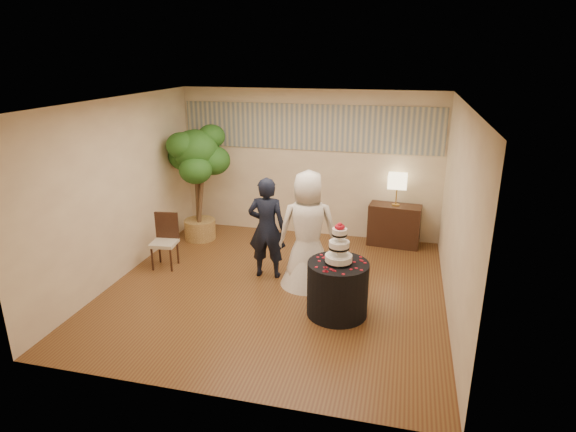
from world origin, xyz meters
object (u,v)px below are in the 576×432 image
(bride, at_px, (308,229))
(wedding_cake, at_px, (339,243))
(groom, at_px, (267,228))
(ficus_tree, at_px, (197,183))
(cake_table, at_px, (337,289))
(console, at_px, (394,225))
(side_chair, at_px, (164,242))
(table_lamp, at_px, (397,190))

(bride, xyz_separation_m, wedding_cake, (0.58, -0.79, 0.15))
(groom, xyz_separation_m, ficus_tree, (-1.71, 1.25, 0.30))
(cake_table, distance_m, console, 2.83)
(groom, bearing_deg, console, -140.84)
(bride, height_order, side_chair, bride)
(wedding_cake, xyz_separation_m, console, (0.66, 2.75, -0.66))
(ficus_tree, relative_size, side_chair, 2.45)
(groom, height_order, cake_table, groom)
(groom, distance_m, console, 2.68)
(cake_table, height_order, console, console)
(bride, bearing_deg, side_chair, -13.98)
(bride, distance_m, ficus_tree, 2.78)
(cake_table, distance_m, side_chair, 3.13)
(console, bearing_deg, table_lamp, 0.00)
(wedding_cake, relative_size, side_chair, 0.63)
(table_lamp, bearing_deg, console, 0.00)
(cake_table, relative_size, side_chair, 0.91)
(console, height_order, ficus_tree, ficus_tree)
(groom, bearing_deg, cake_table, 139.37)
(bride, distance_m, console, 2.37)
(groom, distance_m, ficus_tree, 2.14)
(groom, relative_size, cake_table, 1.97)
(groom, distance_m, cake_table, 1.63)
(cake_table, relative_size, wedding_cake, 1.45)
(groom, height_order, ficus_tree, ficus_tree)
(cake_table, height_order, wedding_cake, wedding_cake)
(wedding_cake, bearing_deg, cake_table, 0.00)
(console, xyz_separation_m, ficus_tree, (-3.64, -0.57, 0.72))
(wedding_cake, relative_size, console, 0.61)
(table_lamp, distance_m, side_chair, 4.19)
(bride, relative_size, table_lamp, 3.11)
(wedding_cake, height_order, table_lamp, table_lamp)
(bride, bearing_deg, wedding_cake, 113.21)
(ficus_tree, bearing_deg, side_chair, -91.67)
(cake_table, height_order, ficus_tree, ficus_tree)
(ficus_tree, bearing_deg, bride, -30.06)
(wedding_cake, height_order, ficus_tree, ficus_tree)
(cake_table, distance_m, wedding_cake, 0.67)
(console, distance_m, side_chair, 4.14)
(wedding_cake, bearing_deg, bride, 126.21)
(cake_table, height_order, side_chair, side_chair)
(wedding_cake, bearing_deg, table_lamp, 76.58)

